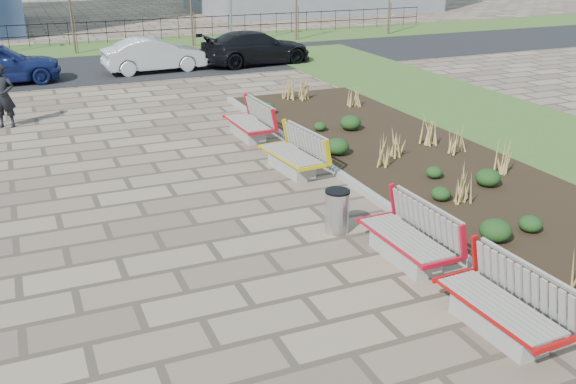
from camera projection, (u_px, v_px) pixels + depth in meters
name	position (u px, v px, depth m)	size (l,w,h in m)	color
ground	(274.00, 335.00, 9.22)	(120.00, 120.00, 0.00)	#7F6C57
planting_bed	(434.00, 169.00, 15.76)	(4.50, 18.00, 0.10)	black
planting_curb	(350.00, 181.00, 14.90)	(0.16, 18.00, 0.15)	gray
grass_verge_far	(73.00, 49.00, 33.18)	(80.00, 5.00, 0.04)	#33511E
road	(87.00, 70.00, 28.05)	(80.00, 7.00, 0.02)	black
bench_a	(500.00, 302.00, 9.11)	(0.90, 2.10, 1.00)	#BB0C0D
bench_b	(406.00, 234.00, 11.21)	(0.90, 2.10, 1.00)	red
bench_c	(291.00, 152.00, 15.54)	(0.90, 2.10, 1.00)	#D5B80B
bench_d	(247.00, 121.00, 18.25)	(0.90, 2.10, 1.00)	red
litter_bin	(337.00, 212.00, 12.33)	(0.47, 0.47, 0.85)	#B2B2B7
pedestrian	(3.00, 96.00, 19.14)	(0.70, 0.46, 1.91)	black
car_silver	(154.00, 55.00, 27.33)	(1.50, 4.31, 1.42)	#AAADB1
car_black	(256.00, 48.00, 28.97)	(2.07, 5.10, 1.48)	black
tree_c	(71.00, 12.00, 31.16)	(1.40, 1.40, 4.00)	#4C3D2D
tree_d	(191.00, 7.00, 33.34)	(1.40, 1.40, 4.00)	#4C3D2D
tree_e	(296.00, 3.00, 35.53)	(1.40, 1.40, 4.00)	#4C3D2D
railing_fence	(68.00, 33.00, 34.24)	(44.00, 0.10, 1.20)	black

